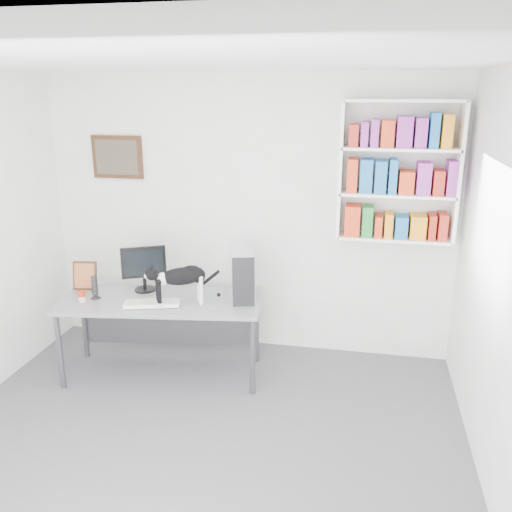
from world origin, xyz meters
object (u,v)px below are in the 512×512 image
keyboard (152,303)px  soup_can (82,296)px  speaker (95,287)px  leaning_print (85,275)px  monitor (144,268)px  pc_tower (242,274)px  bookshelf (398,172)px  cat (181,286)px  desk (163,337)px

keyboard → soup_can: 0.64m
speaker → leaning_print: leaning_print is taller
monitor → pc_tower: size_ratio=0.96×
monitor → leaning_print: size_ratio=1.57×
monitor → leaning_print: (-0.56, -0.07, -0.08)m
leaning_print → speaker: bearing=-54.1°
bookshelf → speaker: 2.88m
bookshelf → cat: size_ratio=2.12×
desk → monitor: 0.66m
keyboard → cat: (0.25, 0.05, 0.16)m
pc_tower → speaker: (-1.29, -0.28, -0.12)m
keyboard → desk: bearing=65.2°
monitor → keyboard: (0.20, -0.33, -0.20)m
pc_tower → soup_can: size_ratio=4.65×
cat → soup_can: bearing=156.5°
cat → leaning_print: bearing=139.0°
speaker → pc_tower: bearing=-11.0°
leaning_print → soup_can: bearing=-76.6°
keyboard → pc_tower: pc_tower is taller
pc_tower → soup_can: (-1.37, -0.38, -0.18)m
pc_tower → cat: size_ratio=0.77×
desk → leaning_print: leaning_print is taller
keyboard → speaker: size_ratio=2.17×
bookshelf → speaker: size_ratio=5.68×
keyboard → speaker: speaker is taller
speaker → soup_can: 0.14m
pc_tower → cat: 0.56m
bookshelf → desk: 2.58m
speaker → desk: bearing=-14.8°
monitor → bookshelf: bearing=-14.9°
cat → monitor: bearing=118.8°
desk → monitor: monitor is taller
speaker → leaning_print: 0.29m
speaker → bookshelf: bearing=-7.4°
monitor → keyboard: size_ratio=0.91×
keyboard → leaning_print: 0.81m
leaning_print → cat: 1.04m
speaker → cat: cat is taller
desk → keyboard: (-0.02, -0.15, 0.39)m
cat → pc_tower: bearing=1.9°
bookshelf → keyboard: 2.44m
desk → leaning_print: size_ratio=6.46×
bookshelf → keyboard: (-2.04, -0.80, -1.09)m
monitor → speaker: size_ratio=1.99×
cat → speaker: bearing=150.1°
desk → cat: (0.23, -0.09, 0.55)m
desk → soup_can: 0.81m
monitor → keyboard: monitor is taller
leaning_print → monitor: bearing=-1.4°
bookshelf → pc_tower: bearing=-160.7°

